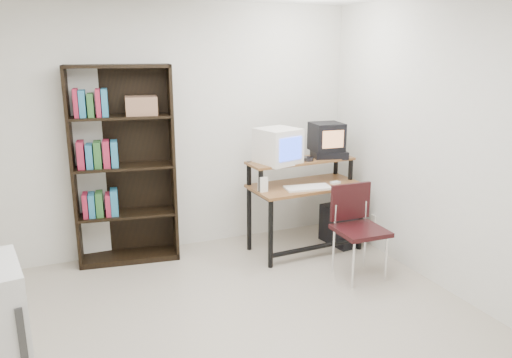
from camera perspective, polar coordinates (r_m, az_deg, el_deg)
name	(u,v)px	position (r m, az deg, el deg)	size (l,w,h in m)	color
floor	(243,339)	(3.98, -1.50, -17.81)	(4.00, 4.00, 0.01)	#B3A895
back_wall	(173,130)	(5.34, -9.43, 5.54)	(4.00, 0.01, 2.60)	silver
front_wall	(456,306)	(1.85, 21.90, -13.36)	(4.00, 0.01, 2.60)	silver
right_wall	(463,150)	(4.56, 22.57, 3.03)	(0.01, 4.00, 2.60)	silver
computer_desk	(305,189)	(5.34, 5.60, -1.09)	(1.20, 0.65, 0.98)	brown
crt_monitor	(278,146)	(5.17, 2.54, 3.78)	(0.48, 0.48, 0.37)	white
vcr	(329,155)	(5.50, 8.36, 2.78)	(0.36, 0.26, 0.08)	black
crt_tv	(327,137)	(5.48, 8.08, 4.80)	(0.35, 0.35, 0.30)	black
cd_spindle	(308,160)	(5.30, 5.95, 2.23)	(0.12, 0.12, 0.05)	#26262B
keyboard	(308,188)	(5.16, 5.92, -1.07)	(0.47, 0.21, 0.04)	white
mousepad	(335,185)	(5.36, 9.07, -0.72)	(0.22, 0.18, 0.01)	black
mouse	(335,183)	(5.38, 9.05, -0.46)	(0.10, 0.06, 0.03)	white
desk_speaker	(263,185)	(5.01, 0.79, -0.65)	(0.08, 0.07, 0.17)	white
pc_tower	(338,226)	(5.67, 9.37, -5.31)	(0.20, 0.45, 0.42)	black
school_chair	(357,221)	(4.85, 11.43, -4.72)	(0.45, 0.45, 0.88)	black
bookshelf	(124,164)	(5.16, -14.90, 1.65)	(1.03, 0.46, 1.99)	black
wall_outlet	(373,220)	(5.65, 13.27, -4.63)	(0.02, 0.08, 0.12)	beige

